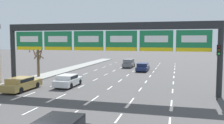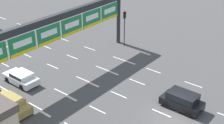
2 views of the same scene
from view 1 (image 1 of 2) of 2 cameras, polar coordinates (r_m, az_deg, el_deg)
lane_dashes at (r=24.74m, az=-2.01°, el=-6.99°), size 13.32×67.00×0.01m
sign_gantry at (r=24.92m, az=-1.56°, el=5.88°), size 21.91×0.70×6.86m
car_gold at (r=27.23m, az=-20.05°, el=-4.62°), size 1.93×4.85×1.36m
car_navy at (r=41.95m, az=7.03°, el=-1.07°), size 1.84×4.64×1.35m
car_white at (r=28.16m, az=-10.05°, el=-4.11°), size 1.90×4.19×1.34m
suv_grey at (r=47.31m, az=3.83°, el=-0.17°), size 1.83×4.06×1.57m
traffic_light_near_gantry at (r=23.03m, az=23.13°, el=0.23°), size 0.30×0.35×4.76m
tree_bare_second at (r=35.73m, az=-16.62°, el=0.64°), size 2.10×1.98×4.90m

